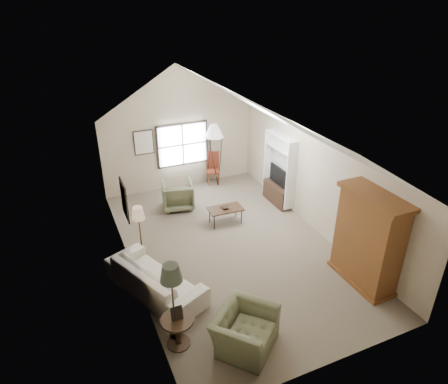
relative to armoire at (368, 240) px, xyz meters
name	(u,v)px	position (x,y,z in m)	size (l,w,h in m)	color
room_shell	(231,127)	(-2.18, 2.40, 2.11)	(5.01, 8.01, 4.00)	brown
window	(183,145)	(-2.08, 6.36, 0.35)	(1.72, 0.08, 1.42)	black
skylight	(263,110)	(-0.88, 3.30, 2.12)	(0.80, 1.20, 0.52)	white
wall_art	(135,170)	(-4.06, 4.34, 0.63)	(1.97, 3.71, 0.88)	black
armoire	(368,240)	(0.00, 0.00, 0.00)	(0.60, 1.50, 2.20)	brown
tv_alcove	(279,169)	(0.16, 4.00, 0.05)	(0.32, 1.30, 2.10)	white
media_console	(277,194)	(0.14, 4.00, -0.80)	(0.34, 1.18, 0.60)	#382316
tv_panel	(278,176)	(0.14, 4.00, -0.18)	(0.05, 0.90, 0.55)	black
sofa	(155,278)	(-4.38, 1.51, -0.74)	(2.45, 0.96, 0.72)	silver
armchair_near	(245,330)	(-3.26, -0.60, -0.73)	(1.14, 0.99, 0.74)	#5E6547
armchair_far	(178,195)	(-2.75, 4.95, -0.68)	(0.89, 0.92, 0.83)	#595D41
coffee_table	(225,216)	(-1.82, 3.51, -0.86)	(0.95, 0.53, 0.49)	#382517
bowl	(225,207)	(-1.82, 3.51, -0.58)	(0.23, 0.23, 0.06)	#322514
side_table	(178,332)	(-4.38, -0.09, -0.79)	(0.61, 0.61, 0.61)	#3A2918
side_chair	(213,168)	(-1.13, 6.10, -0.56)	(0.42, 0.42, 1.09)	brown
tripod_lamp	(214,154)	(-1.08, 6.10, -0.04)	(0.61, 0.61, 2.11)	silver
dark_lamp	(173,302)	(-4.38, 0.11, -0.25)	(0.41, 0.41, 1.71)	#25291D
tan_lamp	(140,234)	(-4.38, 2.71, -0.33)	(0.31, 0.31, 1.53)	tan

